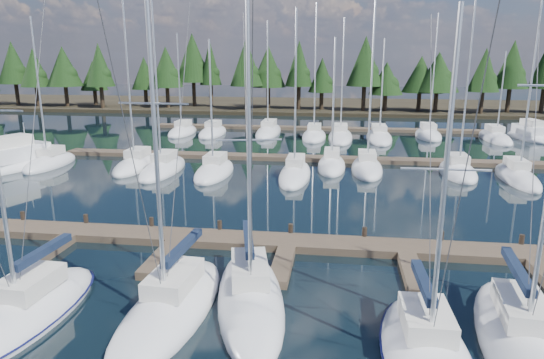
# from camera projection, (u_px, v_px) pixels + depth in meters

# --- Properties ---
(ground) EXTENTS (260.00, 260.00, 0.00)m
(ground) POSITION_uv_depth(u_px,v_px,m) (305.00, 187.00, 37.32)
(ground) COLOR black
(ground) RESTS_ON ground
(far_shore) EXTENTS (220.00, 30.00, 0.60)m
(far_shore) POSITION_uv_depth(u_px,v_px,m) (327.00, 106.00, 94.82)
(far_shore) COLOR #2B2417
(far_shore) RESTS_ON ground
(main_dock) EXTENTS (44.00, 6.13, 0.90)m
(main_dock) POSITION_uv_depth(u_px,v_px,m) (287.00, 247.00, 25.14)
(main_dock) COLOR brown
(main_dock) RESTS_ON ground
(back_docks) EXTENTS (50.00, 21.80, 0.40)m
(back_docks) POSITION_uv_depth(u_px,v_px,m) (317.00, 142.00, 56.06)
(back_docks) COLOR brown
(back_docks) RESTS_ON ground
(front_sailboat_1) EXTENTS (3.43, 8.47, 14.66)m
(front_sailboat_1) POSITION_uv_depth(u_px,v_px,m) (27.00, 312.00, 18.61)
(front_sailboat_1) COLOR silver
(front_sailboat_1) RESTS_ON ground
(front_sailboat_2) EXTENTS (3.38, 9.06, 15.03)m
(front_sailboat_2) POSITION_uv_depth(u_px,v_px,m) (171.00, 308.00, 18.91)
(front_sailboat_2) COLOR silver
(front_sailboat_2) RESTS_ON ground
(front_sailboat_3) EXTENTS (4.68, 9.70, 12.49)m
(front_sailboat_3) POSITION_uv_depth(u_px,v_px,m) (250.00, 298.00, 19.75)
(front_sailboat_3) COLOR silver
(front_sailboat_3) RESTS_ON ground
(front_sailboat_4) EXTENTS (3.14, 7.91, 12.06)m
(front_sailboat_4) POSITION_uv_depth(u_px,v_px,m) (426.00, 353.00, 16.05)
(front_sailboat_4) COLOR silver
(front_sailboat_4) RESTS_ON ground
(front_sailboat_5) EXTENTS (3.64, 9.45, 16.35)m
(front_sailboat_5) POSITION_uv_depth(u_px,v_px,m) (521.00, 340.00, 16.74)
(front_sailboat_5) COLOR silver
(front_sailboat_5) RESTS_ON ground
(back_sailboat_rows) EXTENTS (49.34, 32.91, 16.86)m
(back_sailboat_rows) POSITION_uv_depth(u_px,v_px,m) (319.00, 149.00, 51.15)
(back_sailboat_rows) COLOR silver
(back_sailboat_rows) RESTS_ON ground
(motor_yacht_left) EXTENTS (6.33, 10.31, 4.90)m
(motor_yacht_left) POSITION_uv_depth(u_px,v_px,m) (18.00, 162.00, 43.60)
(motor_yacht_left) COLOR silver
(motor_yacht_left) RESTS_ON ground
(motor_yacht_right) EXTENTS (4.31, 8.37, 3.98)m
(motor_yacht_right) POSITION_uv_depth(u_px,v_px,m) (528.00, 135.00, 58.78)
(motor_yacht_right) COLOR silver
(motor_yacht_right) RESTS_ON ground
(tree_line) EXTENTS (185.51, 12.30, 13.28)m
(tree_line) POSITION_uv_depth(u_px,v_px,m) (329.00, 70.00, 83.62)
(tree_line) COLOR black
(tree_line) RESTS_ON far_shore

